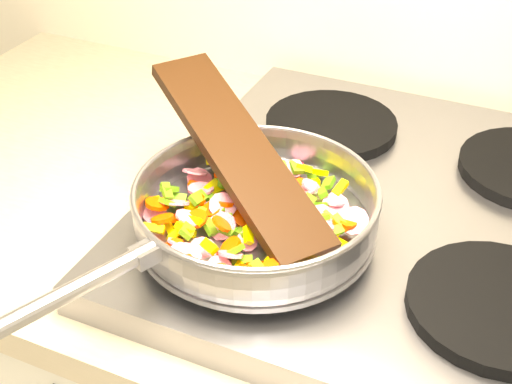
% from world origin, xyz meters
% --- Properties ---
extents(cooktop, '(0.60, 0.60, 0.04)m').
position_xyz_m(cooktop, '(-0.70, 1.67, 0.92)').
color(cooktop, '#939399').
rests_on(cooktop, counter_top).
extents(grate_fl, '(0.19, 0.19, 0.02)m').
position_xyz_m(grate_fl, '(-0.84, 1.52, 0.95)').
color(grate_fl, black).
rests_on(grate_fl, cooktop).
extents(grate_fr, '(0.19, 0.19, 0.02)m').
position_xyz_m(grate_fr, '(-0.56, 1.52, 0.95)').
color(grate_fr, black).
rests_on(grate_fr, cooktop).
extents(grate_bl, '(0.19, 0.19, 0.02)m').
position_xyz_m(grate_bl, '(-0.84, 1.81, 0.95)').
color(grate_bl, black).
rests_on(grate_bl, cooktop).
extents(saute_pan, '(0.32, 0.46, 0.06)m').
position_xyz_m(saute_pan, '(-0.84, 1.53, 0.99)').
color(saute_pan, '#9E9EA5').
rests_on(saute_pan, grate_fl).
extents(vegetable_heap, '(0.26, 0.26, 0.05)m').
position_xyz_m(vegetable_heap, '(-0.84, 1.53, 0.98)').
color(vegetable_heap, '#528E11').
rests_on(vegetable_heap, saute_pan).
extents(wooden_spatula, '(0.30, 0.25, 0.11)m').
position_xyz_m(wooden_spatula, '(-0.88, 1.57, 1.03)').
color(wooden_spatula, black).
rests_on(wooden_spatula, saute_pan).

